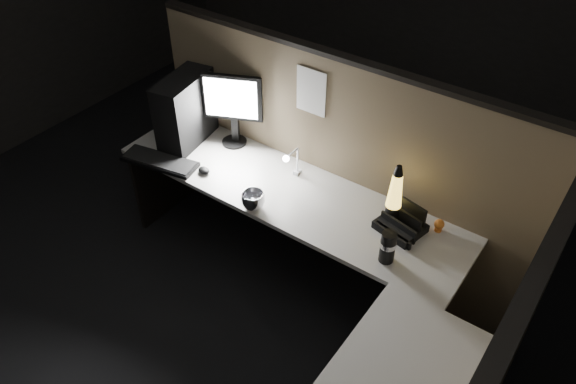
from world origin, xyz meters
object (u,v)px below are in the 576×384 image
Objects in this scene: pc_tower at (185,110)px; lava_lamp at (394,200)px; keyboard at (160,161)px; monitor at (233,103)px.

pc_tower is 1.17× the size of lava_lamp.
keyboard is 1.27× the size of lava_lamp.
monitor reaches higher than pc_tower.
monitor is 1.25× the size of lava_lamp.
lava_lamp is at bearing -7.08° from pc_tower.
keyboard is (-0.25, -0.47, -0.29)m from monitor.
monitor is at bearing 175.26° from lava_lamp.
lava_lamp is (1.50, 0.06, -0.07)m from pc_tower.
pc_tower is at bearing -177.54° from lava_lamp.
lava_lamp is at bearing -29.41° from monitor.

